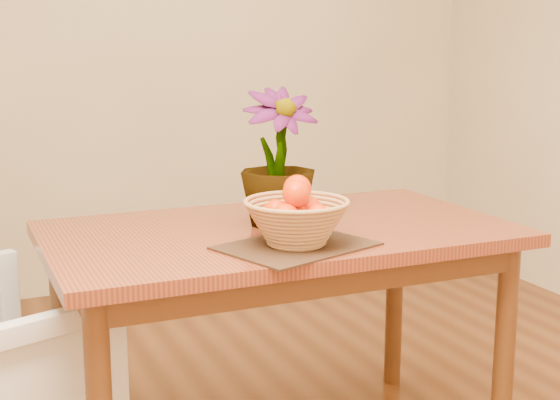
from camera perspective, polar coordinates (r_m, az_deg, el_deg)
name	(u,v)px	position (r m, az deg, el deg)	size (l,w,h in m)	color
wall_back	(129,34)	(4.18, -10.99, 11.85)	(4.00, 0.02, 2.70)	beige
table	(279,255)	(2.40, -0.05, -4.04)	(1.40, 0.80, 0.75)	brown
placemat	(296,246)	(2.15, 1.21, -3.38)	(0.39, 0.30, 0.01)	#341E13
wicker_basket	(297,224)	(2.13, 1.22, -1.77)	(0.29, 0.29, 0.12)	tan
orange_pile	(297,207)	(2.12, 1.22, -0.51)	(0.18, 0.17, 0.14)	red
potted_plant	(278,158)	(2.37, -0.13, 3.12)	(0.24, 0.24, 0.42)	#164B15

